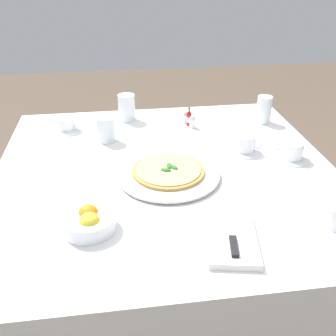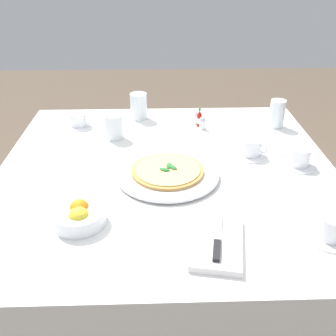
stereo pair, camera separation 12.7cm
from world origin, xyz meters
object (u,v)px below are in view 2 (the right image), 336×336
at_px(coffee_cup_near_right, 332,229).
at_px(coffee_cup_far_right, 251,148).
at_px(water_glass_left_edge, 139,107).
at_px(pepper_shaker, 202,124).
at_px(water_glass_far_left, 114,128).
at_px(pizza_plate, 169,174).
at_px(hot_sauce_bottle, 199,119).
at_px(napkin_folded, 217,243).
at_px(citrus_bowl, 79,216).
at_px(coffee_cup_center_back, 79,120).
at_px(dinner_knife, 217,238).
at_px(pizza, 169,170).
at_px(water_glass_back_corner, 277,115).
at_px(salt_shaker, 196,119).
at_px(coffee_cup_right_edge, 299,158).

height_order(coffee_cup_near_right, coffee_cup_far_right, same).
bearing_deg(water_glass_left_edge, pepper_shaker, -115.36).
xyz_separation_m(water_glass_far_left, pepper_shaker, (0.08, -0.37, -0.02)).
xyz_separation_m(pizza_plate, hot_sauce_bottle, (0.42, -0.15, 0.02)).
bearing_deg(napkin_folded, citrus_bowl, 84.76).
relative_size(coffee_cup_center_back, hot_sauce_bottle, 1.57).
height_order(water_glass_far_left, hot_sauce_bottle, water_glass_far_left).
relative_size(napkin_folded, dinner_knife, 1.23).
bearing_deg(dinner_knife, citrus_bowl, 84.72).
relative_size(pizza_plate, citrus_bowl, 2.32).
distance_m(pizza, coffee_cup_far_right, 0.34).
relative_size(water_glass_back_corner, citrus_bowl, 0.79).
bearing_deg(water_glass_left_edge, pizza, -167.41).
bearing_deg(hot_sauce_bottle, coffee_cup_near_right, -160.18).
bearing_deg(hot_sauce_bottle, water_glass_left_edge, 68.91).
relative_size(coffee_cup_center_back, water_glass_far_left, 1.29).
bearing_deg(coffee_cup_near_right, salt_shaker, 19.82).
relative_size(coffee_cup_near_right, salt_shaker, 2.32).
bearing_deg(citrus_bowl, coffee_cup_right_edge, -66.58).
height_order(coffee_cup_center_back, napkin_folded, coffee_cup_center_back).
bearing_deg(dinner_knife, coffee_cup_near_right, -76.19).
xyz_separation_m(citrus_bowl, pepper_shaker, (0.65, -0.42, -0.00)).
height_order(coffee_cup_far_right, water_glass_back_corner, water_glass_back_corner).
bearing_deg(coffee_cup_near_right, water_glass_far_left, 43.97).
xyz_separation_m(coffee_cup_near_right, water_glass_far_left, (0.65, 0.63, 0.01)).
bearing_deg(dinner_knife, hot_sauce_bottle, 8.03).
xyz_separation_m(pizza, water_glass_far_left, (0.32, 0.21, 0.02)).
xyz_separation_m(water_glass_back_corner, salt_shaker, (0.04, 0.34, -0.03)).
xyz_separation_m(hot_sauce_bottle, salt_shaker, (0.03, 0.01, -0.01)).
bearing_deg(hot_sauce_bottle, pizza, 160.96).
height_order(dinner_knife, salt_shaker, salt_shaker).
bearing_deg(dinner_knife, napkin_folded, -180.00).
height_order(pizza, coffee_cup_center_back, coffee_cup_center_back).
bearing_deg(pepper_shaker, water_glass_left_edge, 64.64).
height_order(coffee_cup_center_back, water_glass_far_left, water_glass_far_left).
xyz_separation_m(pizza, coffee_cup_near_right, (-0.34, -0.42, 0.01)).
xyz_separation_m(pizza_plate, water_glass_left_edge, (0.53, 0.12, 0.04)).
xyz_separation_m(water_glass_back_corner, hot_sauce_bottle, (0.01, 0.33, -0.02)).
height_order(water_glass_back_corner, napkin_folded, water_glass_back_corner).
xyz_separation_m(coffee_cup_center_back, water_glass_left_edge, (0.08, -0.26, 0.03)).
bearing_deg(coffee_cup_far_right, pizza, 115.00).
bearing_deg(salt_shaker, coffee_cup_right_edge, -140.13).
distance_m(dinner_knife, pepper_shaker, 0.75).
distance_m(pizza_plate, pepper_shaker, 0.43).
relative_size(pizza_plate, dinner_knife, 1.78).
bearing_deg(water_glass_far_left, pizza, -146.40).
bearing_deg(citrus_bowl, water_glass_left_edge, -10.47).
distance_m(pizza_plate, coffee_cup_center_back, 0.58).
distance_m(salt_shaker, pepper_shaker, 0.06).
distance_m(water_glass_far_left, pepper_shaker, 0.38).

